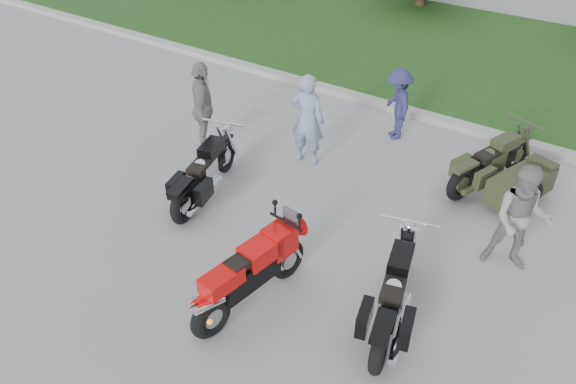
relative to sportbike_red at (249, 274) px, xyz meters
The scene contains 11 objects.
ground 1.10m from the sportbike_red, 115.32° to the left, with size 80.00×80.00×0.00m, color #A0A09A.
curb 6.86m from the sportbike_red, 93.28° to the left, with size 60.00×0.30×0.15m, color #A4A29B.
grass_strip 11.00m from the sportbike_red, 92.04° to the left, with size 60.00×8.00×0.14m, color #34581E.
sportbike_red is the anchor object (origin of this frame).
cruiser_left 2.86m from the sportbike_red, 143.89° to the left, with size 0.79×2.37×0.93m.
cruiser_right 2.02m from the sportbike_red, 23.70° to the left, with size 0.83×2.42×0.95m.
cruiser_sidecar 5.30m from the sportbike_red, 64.67° to the left, with size 1.62×2.28×0.91m.
person_stripe 4.06m from the sportbike_red, 110.36° to the left, with size 0.69×0.45×1.89m, color #8697B7.
person_grey 4.15m from the sportbike_red, 45.68° to the left, with size 0.88×0.69×1.81m, color gray.
person_denim 5.71m from the sportbike_red, 93.61° to the left, with size 1.01×0.58×1.56m, color navy.
person_back 4.52m from the sportbike_red, 138.46° to the left, with size 1.13×0.47×1.94m, color gray.
Camera 1 is at (4.04, -5.30, 6.13)m, focal length 35.00 mm.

